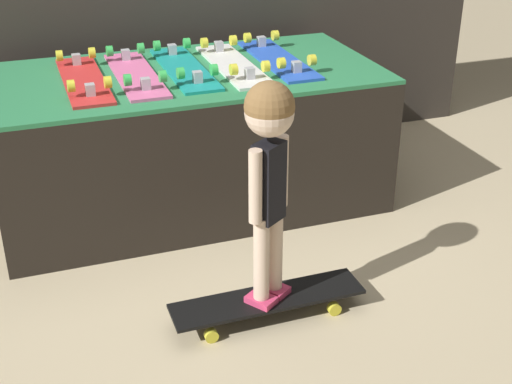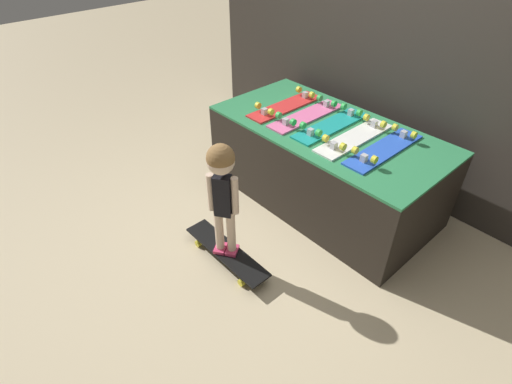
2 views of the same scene
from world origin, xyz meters
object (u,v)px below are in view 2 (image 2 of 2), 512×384
(skateboard_blue_on_rack, at_px, (384,148))
(skateboard_on_floor, at_px, (227,252))
(skateboard_pink_on_rack, at_px, (307,115))
(child, at_px, (222,181))
(skateboard_red_on_rack, at_px, (285,105))
(skateboard_white_on_rack, at_px, (354,137))
(skateboard_teal_on_rack, at_px, (331,124))

(skateboard_blue_on_rack, relative_size, skateboard_on_floor, 0.96)
(skateboard_pink_on_rack, bearing_deg, child, -76.19)
(skateboard_blue_on_rack, bearing_deg, skateboard_red_on_rack, -179.03)
(skateboard_pink_on_rack, bearing_deg, skateboard_white_on_rack, -0.84)
(skateboard_teal_on_rack, bearing_deg, skateboard_blue_on_rack, -0.47)
(skateboard_pink_on_rack, height_order, child, child)
(skateboard_white_on_rack, distance_m, child, 1.10)
(skateboard_red_on_rack, bearing_deg, skateboard_teal_on_rack, 2.40)
(skateboard_teal_on_rack, height_order, skateboard_on_floor, skateboard_teal_on_rack)
(skateboard_teal_on_rack, relative_size, skateboard_blue_on_rack, 1.00)
(skateboard_pink_on_rack, distance_m, skateboard_on_floor, 1.28)
(skateboard_pink_on_rack, bearing_deg, skateboard_blue_on_rack, 1.14)
(skateboard_red_on_rack, xyz_separation_m, skateboard_white_on_rack, (0.72, -0.01, 0.00))
(skateboard_blue_on_rack, bearing_deg, child, -112.58)
(child, bearing_deg, skateboard_on_floor, -125.87)
(skateboard_red_on_rack, xyz_separation_m, skateboard_pink_on_rack, (0.24, 0.00, 0.00))
(skateboard_pink_on_rack, distance_m, skateboard_white_on_rack, 0.48)
(skateboard_white_on_rack, relative_size, child, 0.84)
(skateboard_pink_on_rack, height_order, skateboard_white_on_rack, same)
(skateboard_teal_on_rack, distance_m, child, 1.10)
(skateboard_on_floor, bearing_deg, skateboard_pink_on_rack, 103.81)
(skateboard_on_floor, bearing_deg, skateboard_white_on_rack, 78.68)
(skateboard_red_on_rack, distance_m, skateboard_blue_on_rack, 0.96)
(skateboard_teal_on_rack, height_order, child, child)
(skateboard_teal_on_rack, distance_m, skateboard_blue_on_rack, 0.48)
(skateboard_pink_on_rack, height_order, skateboard_on_floor, skateboard_pink_on_rack)
(skateboard_pink_on_rack, height_order, skateboard_blue_on_rack, same)
(child, bearing_deg, skateboard_pink_on_rack, 69.73)
(skateboard_pink_on_rack, height_order, skateboard_teal_on_rack, same)
(skateboard_on_floor, xyz_separation_m, child, (0.00, 0.00, 0.63))
(skateboard_teal_on_rack, height_order, skateboard_white_on_rack, same)
(skateboard_blue_on_rack, bearing_deg, skateboard_pink_on_rack, -178.86)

